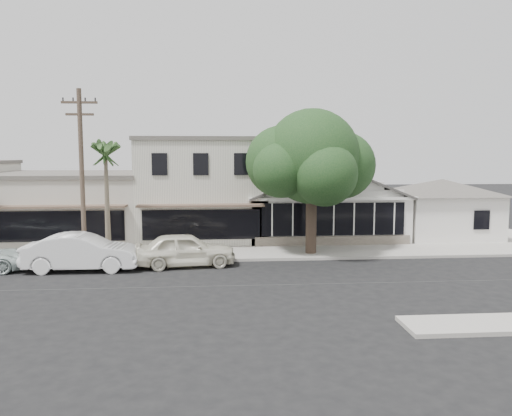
{
  "coord_description": "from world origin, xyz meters",
  "views": [
    {
      "loc": [
        -2.12,
        -21.13,
        5.7
      ],
      "look_at": [
        0.07,
        6.0,
        2.74
      ],
      "focal_mm": 35.0,
      "sensor_mm": 36.0,
      "label": 1
    }
  ],
  "objects": [
    {
      "name": "sidewalk_north",
      "position": [
        -8.0,
        6.75,
        0.07
      ],
      "size": [
        90.0,
        3.5,
        0.15
      ],
      "primitive_type": "cube",
      "color": "#9E9991",
      "rests_on": "ground"
    },
    {
      "name": "side_cottage",
      "position": [
        13.2,
        11.5,
        1.5
      ],
      "size": [
        6.0,
        6.0,
        3.0
      ],
      "primitive_type": "cube",
      "color": "white",
      "rests_on": "ground"
    },
    {
      "name": "car_1",
      "position": [
        -8.69,
        3.51,
        0.91
      ],
      "size": [
        5.52,
        1.93,
        1.82
      ],
      "primitive_type": "imported",
      "rotation": [
        0.0,
        0.0,
        1.57
      ],
      "color": "white",
      "rests_on": "ground"
    },
    {
      "name": "car_0",
      "position": [
        -3.69,
        4.03,
        0.86
      ],
      "size": [
        5.26,
        2.64,
        1.72
      ],
      "primitive_type": "imported",
      "rotation": [
        0.0,
        0.0,
        1.69
      ],
      "color": "silver",
      "rests_on": "ground"
    },
    {
      "name": "utility_pole",
      "position": [
        -9.0,
        5.2,
        4.79
      ],
      "size": [
        1.8,
        0.24,
        9.0
      ],
      "color": "brown",
      "rests_on": "ground"
    },
    {
      "name": "row_building_near",
      "position": [
        -3.0,
        13.5,
        3.25
      ],
      "size": [
        8.0,
        10.0,
        6.5
      ],
      "primitive_type": "cube",
      "color": "silver",
      "rests_on": "ground"
    },
    {
      "name": "ground",
      "position": [
        0.0,
        0.0,
        0.0
      ],
      "size": [
        140.0,
        140.0,
        0.0
      ],
      "primitive_type": "plane",
      "color": "black",
      "rests_on": "ground"
    },
    {
      "name": "shade_tree",
      "position": [
        3.12,
        6.44,
        5.39
      ],
      "size": [
        7.38,
        6.68,
        8.19
      ],
      "rotation": [
        0.0,
        0.0,
        -0.1
      ],
      "color": "#45342A",
      "rests_on": "ground"
    },
    {
      "name": "row_building_midnear",
      "position": [
        -12.0,
        13.5,
        2.1
      ],
      "size": [
        10.0,
        10.0,
        4.2
      ],
      "primitive_type": "cube",
      "color": "#BDB7A9",
      "rests_on": "ground"
    },
    {
      "name": "corner_shop",
      "position": [
        5.0,
        12.47,
        2.62
      ],
      "size": [
        10.4,
        8.6,
        5.1
      ],
      "color": "white",
      "rests_on": "ground"
    },
    {
      "name": "palm_east",
      "position": [
        -8.0,
        6.24,
        5.73
      ],
      "size": [
        2.91,
        2.91,
        6.72
      ],
      "color": "#726651",
      "rests_on": "ground"
    }
  ]
}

